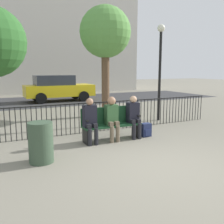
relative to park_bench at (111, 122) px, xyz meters
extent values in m
plane|color=gray|center=(0.00, -2.25, -0.49)|extent=(80.00, 80.00, 0.00)
cube|color=#14381E|center=(0.00, -0.08, -0.07)|extent=(1.67, 0.45, 0.05)
cube|color=#14381E|center=(0.00, 0.12, 0.19)|extent=(1.67, 0.05, 0.47)
cube|color=black|center=(-0.78, -0.08, -0.29)|extent=(0.06, 0.38, 0.40)
cube|color=black|center=(0.78, -0.08, -0.29)|extent=(0.06, 0.38, 0.40)
cube|color=black|center=(-0.78, -0.08, 0.16)|extent=(0.06, 0.38, 0.04)
cube|color=black|center=(0.78, -0.08, 0.16)|extent=(0.06, 0.38, 0.04)
cylinder|color=black|center=(-0.75, -0.30, -0.27)|extent=(0.11, 0.11, 0.45)
cylinder|color=black|center=(-0.57, -0.30, -0.27)|extent=(0.11, 0.11, 0.45)
cube|color=black|center=(-0.75, -0.20, 0.01)|extent=(0.11, 0.20, 0.12)
cube|color=black|center=(-0.57, -0.20, 0.01)|extent=(0.11, 0.20, 0.12)
cube|color=black|center=(-0.66, -0.08, 0.25)|extent=(0.34, 0.22, 0.58)
sphere|color=#A37556|center=(-0.66, -0.10, 0.63)|extent=(0.19, 0.19, 0.19)
cylinder|color=brown|center=(-0.11, -0.30, -0.27)|extent=(0.11, 0.11, 0.45)
cylinder|color=brown|center=(0.07, -0.30, -0.27)|extent=(0.11, 0.11, 0.45)
cube|color=brown|center=(-0.11, -0.20, 0.01)|extent=(0.11, 0.20, 0.12)
cube|color=brown|center=(0.07, -0.20, 0.01)|extent=(0.11, 0.20, 0.12)
cube|color=#335B33|center=(-0.02, -0.08, 0.23)|extent=(0.34, 0.22, 0.55)
sphere|color=#A37556|center=(-0.02, -0.10, 0.62)|extent=(0.23, 0.23, 0.23)
cylinder|color=black|center=(0.58, -0.30, -0.27)|extent=(0.11, 0.11, 0.45)
cylinder|color=black|center=(0.76, -0.30, -0.27)|extent=(0.11, 0.11, 0.45)
cube|color=black|center=(0.58, -0.20, 0.01)|extent=(0.11, 0.20, 0.12)
cube|color=black|center=(0.76, -0.20, 0.01)|extent=(0.11, 0.20, 0.12)
cube|color=black|center=(0.67, -0.08, 0.24)|extent=(0.34, 0.22, 0.57)
sphere|color=tan|center=(0.67, -0.10, 0.63)|extent=(0.19, 0.19, 0.19)
cube|color=navy|center=(1.08, -0.14, -0.30)|extent=(0.29, 0.21, 0.39)
cube|color=navy|center=(1.08, -0.27, -0.36)|extent=(0.20, 0.04, 0.18)
cylinder|color=black|center=(-2.68, 1.03, -0.02)|extent=(0.02, 0.02, 0.95)
cylinder|color=black|center=(-2.54, 1.03, -0.02)|extent=(0.02, 0.02, 0.95)
cylinder|color=black|center=(-2.40, 1.03, -0.02)|extent=(0.02, 0.02, 0.95)
cylinder|color=black|center=(-2.26, 1.03, -0.02)|extent=(0.02, 0.02, 0.95)
cylinder|color=black|center=(-2.12, 1.03, -0.02)|extent=(0.02, 0.02, 0.95)
cylinder|color=black|center=(-1.98, 1.03, -0.02)|extent=(0.02, 0.02, 0.95)
cylinder|color=black|center=(-1.84, 1.03, -0.02)|extent=(0.02, 0.02, 0.95)
cylinder|color=black|center=(-1.70, 1.03, -0.02)|extent=(0.02, 0.02, 0.95)
cylinder|color=black|center=(-1.56, 1.03, -0.02)|extent=(0.02, 0.02, 0.95)
cylinder|color=black|center=(-1.42, 1.03, -0.02)|extent=(0.02, 0.02, 0.95)
cylinder|color=black|center=(-1.28, 1.03, -0.02)|extent=(0.02, 0.02, 0.95)
cylinder|color=black|center=(-1.14, 1.03, -0.02)|extent=(0.02, 0.02, 0.95)
cylinder|color=black|center=(-1.00, 1.03, -0.02)|extent=(0.02, 0.02, 0.95)
cylinder|color=black|center=(-0.86, 1.03, -0.02)|extent=(0.02, 0.02, 0.95)
cylinder|color=black|center=(-0.72, 1.03, -0.02)|extent=(0.02, 0.02, 0.95)
cylinder|color=black|center=(-0.58, 1.03, -0.02)|extent=(0.02, 0.02, 0.95)
cylinder|color=black|center=(-0.44, 1.03, -0.02)|extent=(0.02, 0.02, 0.95)
cylinder|color=black|center=(-0.30, 1.03, -0.02)|extent=(0.02, 0.02, 0.95)
cylinder|color=black|center=(-0.16, 1.03, -0.02)|extent=(0.02, 0.02, 0.95)
cylinder|color=black|center=(-0.02, 1.03, -0.02)|extent=(0.02, 0.02, 0.95)
cylinder|color=black|center=(0.12, 1.03, -0.02)|extent=(0.02, 0.02, 0.95)
cylinder|color=black|center=(0.26, 1.03, -0.02)|extent=(0.02, 0.02, 0.95)
cylinder|color=black|center=(0.40, 1.03, -0.02)|extent=(0.02, 0.02, 0.95)
cylinder|color=black|center=(0.54, 1.03, -0.02)|extent=(0.02, 0.02, 0.95)
cylinder|color=black|center=(0.68, 1.03, -0.02)|extent=(0.02, 0.02, 0.95)
cylinder|color=black|center=(0.82, 1.03, -0.02)|extent=(0.02, 0.02, 0.95)
cylinder|color=black|center=(0.96, 1.03, -0.02)|extent=(0.02, 0.02, 0.95)
cylinder|color=black|center=(1.10, 1.03, -0.02)|extent=(0.02, 0.02, 0.95)
cylinder|color=black|center=(1.24, 1.03, -0.02)|extent=(0.02, 0.02, 0.95)
cylinder|color=black|center=(1.38, 1.03, -0.02)|extent=(0.02, 0.02, 0.95)
cylinder|color=black|center=(1.52, 1.03, -0.02)|extent=(0.02, 0.02, 0.95)
cylinder|color=black|center=(1.66, 1.03, -0.02)|extent=(0.02, 0.02, 0.95)
cylinder|color=black|center=(1.80, 1.03, -0.02)|extent=(0.02, 0.02, 0.95)
cylinder|color=black|center=(1.94, 1.03, -0.02)|extent=(0.02, 0.02, 0.95)
cylinder|color=black|center=(2.08, 1.03, -0.02)|extent=(0.02, 0.02, 0.95)
cylinder|color=black|center=(2.22, 1.03, -0.02)|extent=(0.02, 0.02, 0.95)
cylinder|color=black|center=(2.36, 1.03, -0.02)|extent=(0.02, 0.02, 0.95)
cylinder|color=black|center=(2.50, 1.03, -0.02)|extent=(0.02, 0.02, 0.95)
cylinder|color=black|center=(2.64, 1.03, -0.02)|extent=(0.02, 0.02, 0.95)
cylinder|color=black|center=(2.78, 1.03, -0.02)|extent=(0.02, 0.02, 0.95)
cylinder|color=black|center=(2.92, 1.03, -0.02)|extent=(0.02, 0.02, 0.95)
cylinder|color=black|center=(3.06, 1.03, -0.02)|extent=(0.02, 0.02, 0.95)
cylinder|color=black|center=(3.20, 1.03, -0.02)|extent=(0.02, 0.02, 0.95)
cylinder|color=black|center=(3.34, 1.03, -0.02)|extent=(0.02, 0.02, 0.95)
cylinder|color=black|center=(3.48, 1.03, -0.02)|extent=(0.02, 0.02, 0.95)
cylinder|color=black|center=(3.62, 1.03, -0.02)|extent=(0.02, 0.02, 0.95)
cylinder|color=black|center=(3.76, 1.03, -0.02)|extent=(0.02, 0.02, 0.95)
cylinder|color=black|center=(3.90, 1.03, -0.02)|extent=(0.02, 0.02, 0.95)
cylinder|color=black|center=(4.04, 1.03, -0.02)|extent=(0.02, 0.02, 0.95)
cylinder|color=black|center=(4.18, 1.03, -0.02)|extent=(0.02, 0.02, 0.95)
cylinder|color=black|center=(4.32, 1.03, -0.02)|extent=(0.02, 0.02, 0.95)
cylinder|color=black|center=(4.46, 1.03, -0.02)|extent=(0.02, 0.02, 0.95)
cube|color=black|center=(0.00, 1.03, 0.44)|extent=(9.00, 0.03, 0.03)
cylinder|color=brown|center=(1.45, 3.47, 0.96)|extent=(0.33, 0.33, 2.90)
sphere|color=#569342|center=(1.45, 3.47, 2.99)|extent=(2.10, 2.10, 2.10)
cylinder|color=black|center=(2.88, 1.65, 1.20)|extent=(0.10, 0.10, 3.38)
sphere|color=silver|center=(2.88, 1.65, 2.97)|extent=(0.28, 0.28, 0.28)
cube|color=#333335|center=(0.00, 9.75, -0.49)|extent=(24.00, 6.00, 0.01)
cube|color=yellow|center=(0.97, 9.34, 0.18)|extent=(4.20, 1.70, 0.70)
cube|color=#2D333D|center=(0.66, 9.34, 0.83)|extent=(2.31, 1.56, 0.60)
cylinder|color=black|center=(2.27, 8.47, -0.17)|extent=(0.64, 0.20, 0.64)
cylinder|color=black|center=(2.27, 10.21, -0.17)|extent=(0.64, 0.20, 0.64)
cylinder|color=black|center=(-0.33, 8.47, -0.17)|extent=(0.64, 0.20, 0.64)
cylinder|color=black|center=(-0.33, 10.21, -0.17)|extent=(0.64, 0.20, 0.64)
cube|color=beige|center=(0.00, 17.75, 6.00)|extent=(20.00, 6.00, 12.99)
cylinder|color=#384C38|center=(-2.09, -0.92, -0.06)|extent=(0.52, 0.52, 0.87)
camera|label=1|loc=(-2.99, -6.13, 1.45)|focal=40.00mm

